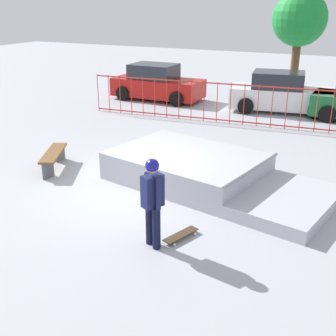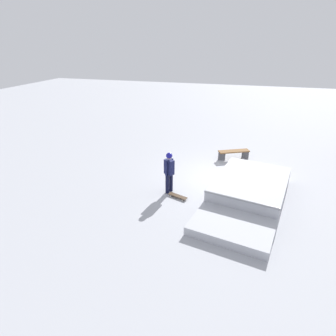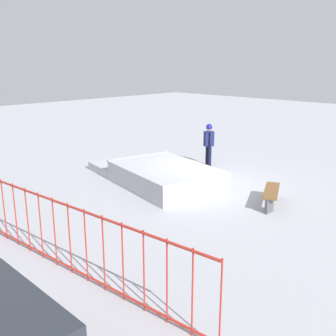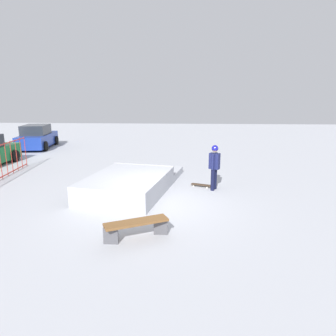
# 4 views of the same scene
# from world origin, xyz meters

# --- Properties ---
(ground_plane) EXTENTS (60.00, 60.00, 0.00)m
(ground_plane) POSITION_xyz_m (0.00, 0.00, 0.00)
(ground_plane) COLOR #A8AAB2
(skate_ramp) EXTENTS (5.81, 3.61, 0.74)m
(skate_ramp) POSITION_xyz_m (1.43, 1.09, 0.32)
(skate_ramp) COLOR #B0B3BB
(skate_ramp) RESTS_ON ground
(skater) EXTENTS (0.40, 0.44, 1.73)m
(skater) POSITION_xyz_m (1.68, -2.00, 1.01)
(skater) COLOR black
(skater) RESTS_ON ground
(skateboard) EXTENTS (0.46, 0.82, 0.09)m
(skateboard) POSITION_xyz_m (2.04, -1.55, 0.08)
(skateboard) COLOR #3F2D1E
(skateboard) RESTS_ON ground
(perimeter_fence) EXTENTS (10.49, 0.99, 1.50)m
(perimeter_fence) POSITION_xyz_m (0.00, 6.76, 0.77)
(perimeter_fence) COLOR #B22D23
(perimeter_fence) RESTS_ON ground
(park_bench) EXTENTS (1.07, 1.61, 0.48)m
(park_bench) POSITION_xyz_m (-2.56, 0.29, 0.36)
(park_bench) COLOR brown
(park_bench) RESTS_ON ground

